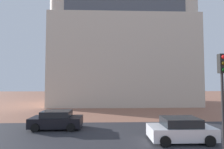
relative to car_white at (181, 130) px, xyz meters
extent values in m
plane|color=#93604C|center=(-4.55, 2.67, -0.71)|extent=(120.00, 120.00, 0.00)
cube|color=#2D2D33|center=(-4.55, 1.59, -0.71)|extent=(120.00, 7.24, 0.00)
cube|color=beige|center=(-1.86, 20.11, 6.62)|extent=(23.84, 12.15, 14.66)
cube|color=#4C515B|center=(-1.86, 20.11, 15.15)|extent=(21.93, 11.18, 2.40)
cube|color=beige|center=(0.90, 20.11, 14.12)|extent=(5.14, 5.14, 29.67)
cylinder|color=beige|center=(-12.27, 15.53, 8.60)|extent=(2.80, 2.80, 18.62)
cylinder|color=beige|center=(8.56, 15.53, 8.14)|extent=(2.80, 2.80, 17.70)
cube|color=silver|center=(0.00, 0.00, -0.15)|extent=(4.03, 1.86, 0.78)
cube|color=black|center=(0.00, 0.00, 0.51)|extent=(2.26, 1.64, 0.54)
cylinder|color=black|center=(1.33, 0.93, -0.39)|extent=(0.64, 0.22, 0.64)
cylinder|color=black|center=(1.33, -0.93, -0.39)|extent=(0.64, 0.22, 0.64)
cylinder|color=black|center=(-1.33, 0.93, -0.39)|extent=(0.64, 0.22, 0.64)
cylinder|color=black|center=(-1.33, -0.93, -0.39)|extent=(0.64, 0.22, 0.64)
cube|color=black|center=(-8.84, 3.19, -0.15)|extent=(4.06, 1.81, 0.78)
cube|color=black|center=(-8.84, 3.19, 0.49)|extent=(2.28, 1.60, 0.50)
cylinder|color=black|center=(-7.50, 4.09, -0.39)|extent=(0.64, 0.22, 0.64)
cylinder|color=black|center=(-7.50, 2.28, -0.39)|extent=(0.64, 0.22, 0.64)
cylinder|color=black|center=(-10.18, 4.09, -0.39)|extent=(0.64, 0.22, 0.64)
cylinder|color=black|center=(-10.18, 2.28, -0.39)|extent=(0.64, 0.22, 0.64)
cylinder|color=black|center=(0.59, -3.19, 1.38)|extent=(0.12, 0.12, 4.19)
cube|color=black|center=(0.59, -3.19, 3.92)|extent=(0.28, 0.24, 0.90)
sphere|color=red|center=(0.59, -3.32, 4.22)|extent=(0.18, 0.18, 0.18)
sphere|color=#3C3306|center=(0.59, -3.32, 3.92)|extent=(0.18, 0.18, 0.18)
sphere|color=#06330C|center=(0.59, -3.32, 3.62)|extent=(0.18, 0.18, 0.18)
camera|label=1|loc=(-4.77, -10.78, 3.03)|focal=26.88mm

